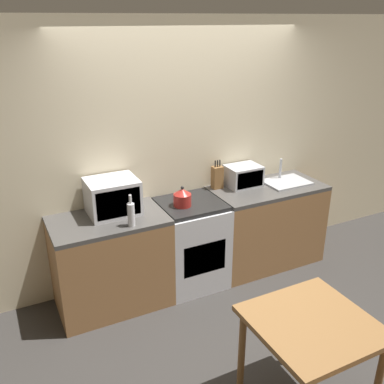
# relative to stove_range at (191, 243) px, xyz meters

# --- Properties ---
(ground_plane) EXTENTS (16.00, 16.00, 0.00)m
(ground_plane) POSITION_rel_stove_range_xyz_m (0.09, -0.85, -0.45)
(ground_plane) COLOR #33302D
(wall_back) EXTENTS (10.00, 0.06, 2.60)m
(wall_back) POSITION_rel_stove_range_xyz_m (0.09, 0.34, 0.85)
(wall_back) COLOR beige
(wall_back) RESTS_ON ground_plane
(counter_left_run) EXTENTS (1.04, 0.62, 0.90)m
(counter_left_run) POSITION_rel_stove_range_xyz_m (-0.83, 0.00, 0.00)
(counter_left_run) COLOR olive
(counter_left_run) RESTS_ON ground_plane
(counter_right_run) EXTENTS (1.22, 0.62, 0.90)m
(counter_right_run) POSITION_rel_stove_range_xyz_m (0.92, 0.00, 0.00)
(counter_right_run) COLOR olive
(counter_right_run) RESTS_ON ground_plane
(stove_range) EXTENTS (0.62, 0.62, 0.90)m
(stove_range) POSITION_rel_stove_range_xyz_m (0.00, 0.00, 0.00)
(stove_range) COLOR silver
(stove_range) RESTS_ON ground_plane
(kettle) EXTENTS (0.17, 0.17, 0.20)m
(kettle) POSITION_rel_stove_range_xyz_m (-0.11, -0.04, 0.54)
(kettle) COLOR maroon
(kettle) RESTS_ON stove_range
(microwave) EXTENTS (0.45, 0.38, 0.32)m
(microwave) POSITION_rel_stove_range_xyz_m (-0.74, 0.10, 0.61)
(microwave) COLOR silver
(microwave) RESTS_ON counter_left_run
(bottle) EXTENTS (0.06, 0.06, 0.29)m
(bottle) POSITION_rel_stove_range_xyz_m (-0.68, -0.23, 0.56)
(bottle) COLOR silver
(bottle) RESTS_ON counter_left_run
(knife_block) EXTENTS (0.11, 0.08, 0.31)m
(knife_block) POSITION_rel_stove_range_xyz_m (0.42, 0.21, 0.57)
(knife_block) COLOR brown
(knife_block) RESTS_ON counter_right_run
(toaster_oven) EXTENTS (0.36, 0.28, 0.22)m
(toaster_oven) POSITION_rel_stove_range_xyz_m (0.70, 0.15, 0.56)
(toaster_oven) COLOR #ADAFB5
(toaster_oven) RESTS_ON counter_right_run
(sink_basin) EXTENTS (0.47, 0.35, 0.24)m
(sink_basin) POSITION_rel_stove_range_xyz_m (1.16, 0.01, 0.47)
(sink_basin) COLOR #ADAFB5
(sink_basin) RESTS_ON counter_right_run
(dining_table) EXTENTS (0.76, 0.75, 0.75)m
(dining_table) POSITION_rel_stove_range_xyz_m (0.01, -1.76, 0.19)
(dining_table) COLOR brown
(dining_table) RESTS_ON ground_plane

